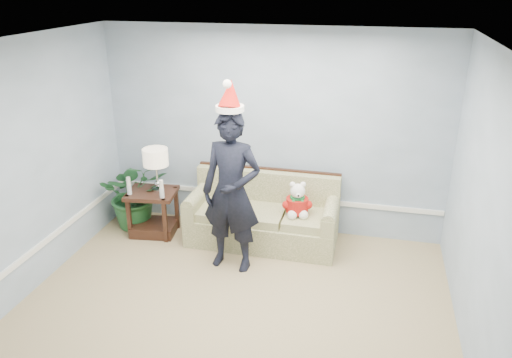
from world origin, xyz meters
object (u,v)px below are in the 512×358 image
Objects in this scene: sofa at (263,218)px; teddy_bear at (297,203)px; side_table at (154,217)px; houseplant at (135,193)px; man at (232,192)px; table_lamp at (156,159)px.

teddy_bear reaches higher than sofa.
side_table is 1.53× the size of teddy_bear.
houseplant is 0.51× the size of man.
teddy_bear is at bearing -14.98° from sofa.
man is at bearing -106.87° from sofa.
teddy_bear is (0.45, -0.12, 0.31)m from sofa.
sofa is 0.97m from man.
houseplant is 2.17× the size of teddy_bear.
table_lamp reaches higher than teddy_bear.
teddy_bear is (1.93, 0.03, 0.39)m from side_table.
table_lamp is (0.07, 0.05, 0.81)m from side_table.
houseplant is at bearing 162.83° from teddy_bear.
sofa is 1.80m from houseplant.
teddy_bear is at bearing -2.80° from houseplant.
man is (1.58, -0.69, 0.47)m from houseplant.
man is (1.26, -0.54, 0.72)m from side_table.
houseplant reaches higher than sofa.
side_table is at bearing 166.64° from teddy_bear.
man is 0.94m from teddy_bear.
sofa is 1.59m from table_lamp.
table_lamp reaches higher than side_table.
sofa is 0.57m from teddy_bear.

